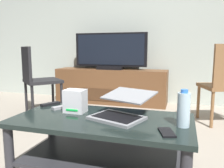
# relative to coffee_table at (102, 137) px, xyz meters

# --- Properties ---
(ground_plane) EXTENTS (7.68, 7.68, 0.00)m
(ground_plane) POSITION_rel_coffee_table_xyz_m (-0.14, 0.25, -0.29)
(ground_plane) COLOR #9E9384
(back_wall) EXTENTS (6.40, 0.12, 2.80)m
(back_wall) POSITION_rel_coffee_table_xyz_m (-0.14, 2.49, 1.11)
(back_wall) COLOR #A8B2A8
(back_wall) RESTS_ON ground
(coffee_table) EXTENTS (1.17, 0.59, 0.43)m
(coffee_table) POSITION_rel_coffee_table_xyz_m (0.00, 0.00, 0.00)
(coffee_table) COLOR black
(coffee_table) RESTS_ON ground
(media_cabinet) EXTENTS (1.79, 0.42, 0.55)m
(media_cabinet) POSITION_rel_coffee_table_xyz_m (-0.62, 2.17, -0.02)
(media_cabinet) COLOR brown
(media_cabinet) RESTS_ON ground
(television) EXTENTS (1.17, 0.20, 0.58)m
(television) POSITION_rel_coffee_table_xyz_m (-0.62, 2.15, 0.53)
(television) COLOR black
(television) RESTS_ON media_cabinet
(side_chair) EXTENTS (0.62, 0.62, 0.90)m
(side_chair) POSITION_rel_coffee_table_xyz_m (-1.36, 1.24, 0.21)
(side_chair) COLOR black
(side_chair) RESTS_ON ground
(laptop) EXTENTS (0.43, 0.47, 0.16)m
(laptop) POSITION_rel_coffee_table_xyz_m (0.12, 0.06, 0.19)
(laptop) COLOR gray
(laptop) RESTS_ON coffee_table
(router_box) EXTENTS (0.15, 0.11, 0.16)m
(router_box) POSITION_rel_coffee_table_xyz_m (-0.23, 0.08, 0.21)
(router_box) COLOR silver
(router_box) RESTS_ON coffee_table
(water_bottle_near) EXTENTS (0.07, 0.07, 0.22)m
(water_bottle_near) POSITION_rel_coffee_table_xyz_m (0.51, -0.02, 0.23)
(water_bottle_near) COLOR silver
(water_bottle_near) RESTS_ON coffee_table
(cell_phone) EXTENTS (0.11, 0.15, 0.01)m
(cell_phone) POSITION_rel_coffee_table_xyz_m (0.43, -0.16, 0.14)
(cell_phone) COLOR black
(cell_phone) RESTS_ON coffee_table
(tv_remote) EXTENTS (0.12, 0.16, 0.02)m
(tv_remote) POSITION_rel_coffee_table_xyz_m (-0.37, 0.15, 0.14)
(tv_remote) COLOR #99999E
(tv_remote) RESTS_ON coffee_table
(soundbar_remote) EXTENTS (0.11, 0.16, 0.02)m
(soundbar_remote) POSITION_rel_coffee_table_xyz_m (-0.51, 0.21, 0.14)
(soundbar_remote) COLOR black
(soundbar_remote) RESTS_ON coffee_table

